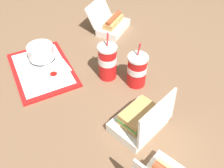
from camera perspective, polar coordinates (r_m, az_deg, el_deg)
The scene contains 10 objects.
ground_plane at distance 1.10m, azimuth -1.02°, elevation -0.97°, with size 3.20×3.20×0.00m, color brown.
food_tray at distance 1.22m, azimuth -15.64°, elevation 3.17°, with size 0.40×0.31×0.01m.
cake_container at distance 1.26m, azimuth -15.92°, elevation 6.90°, with size 0.13×0.13×0.07m.
ketchup_cup at distance 1.14m, azimuth -13.13°, elevation 1.87°, with size 0.04×0.04×0.02m.
napkin_stack at distance 1.20m, azimuth -12.31°, elevation 3.59°, with size 0.10×0.10×0.00m, color white.
plastic_fork at distance 1.16m, azimuth -17.64°, elevation 0.78°, with size 0.11×0.01×0.01m, color white.
clamshell_hotdog_left at distance 1.44m, azimuth -0.12°, elevation 13.57°, with size 0.26×0.26×0.15m.
clamshell_sandwich_corner at distance 0.93m, azimuth 6.45°, elevation -8.19°, with size 0.19×0.22×0.19m.
soda_cup_front at distance 1.10m, azimuth -1.04°, elevation 5.19°, with size 0.08×0.08×0.23m.
soda_cup_right at distance 1.07m, azimuth 5.72°, elevation 3.22°, with size 0.09×0.09×0.21m.
Camera 1 is at (-0.65, 0.41, 0.78)m, focal length 40.00 mm.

